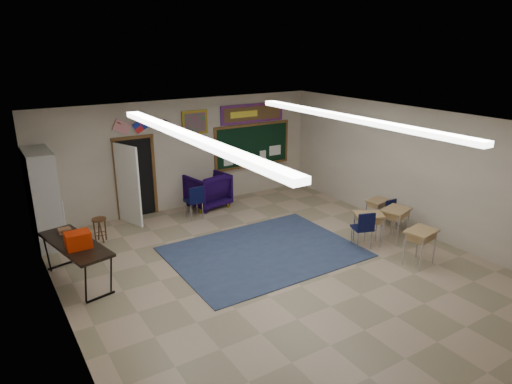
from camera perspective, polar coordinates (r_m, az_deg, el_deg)
floor at (r=9.51m, az=2.65°, el=-9.58°), size 9.00×9.00×0.00m
back_wall at (r=12.70m, az=-8.99°, el=4.68°), size 8.00×0.04×3.00m
front_wall at (r=6.15m, az=28.29°, el=-12.69°), size 8.00×0.04×3.00m
left_wall at (r=7.51m, az=-23.23°, el=-6.36°), size 0.04×9.00×3.00m
right_wall at (r=11.58m, az=19.22°, el=2.55°), size 0.04×9.00×3.00m
ceiling at (r=8.53m, az=2.95°, el=8.54°), size 8.00×9.00×0.04m
area_rug at (r=10.19m, az=0.98°, el=-7.48°), size 4.00×3.00×0.02m
fluorescent_strips at (r=8.54m, az=2.94°, el=8.14°), size 3.86×6.00×0.10m
doorway at (r=12.18m, az=-15.07°, el=1.52°), size 1.10×0.89×2.16m
chalkboard at (r=13.67m, az=-0.42°, el=5.72°), size 2.55×0.14×1.30m
bulletin_board at (r=13.49m, az=-0.44°, el=9.81°), size 2.10×0.05×0.55m
framed_art_print at (r=12.64m, az=-7.65°, el=8.61°), size 0.75×0.05×0.65m
wall_clock at (r=12.29m, az=-11.49°, el=8.14°), size 0.32×0.05×0.32m
wall_flags at (r=11.98m, az=-15.30°, el=8.23°), size 1.16×0.06×0.70m
storage_cabinet at (r=11.27m, az=-25.00°, el=-0.73°), size 0.59×1.25×2.20m
wingback_armchair at (r=12.87m, az=-6.11°, el=0.26°), size 1.20×1.22×0.96m
student_chair_reading at (r=12.08m, az=-7.79°, el=-1.19°), size 0.45×0.45×0.89m
student_chair_desk_a at (r=10.56m, az=13.13°, el=-4.51°), size 0.56×0.56×0.87m
student_chair_desk_b at (r=11.69m, az=16.97°, el=-2.89°), size 0.39×0.39×0.75m
student_desk_front_left at (r=10.70m, az=13.81°, el=-4.33°), size 0.78×0.72×0.76m
student_desk_front_right at (r=11.97m, az=14.87°, el=-2.25°), size 0.61×0.50×0.65m
student_desk_back_left at (r=10.09m, az=19.80°, el=-6.29°), size 0.71×0.58×0.77m
student_desk_back_right at (r=11.09m, az=17.00°, el=-3.70°), size 0.77×0.66×0.79m
folding_table at (r=9.49m, az=-21.44°, el=-7.98°), size 1.05×2.07×1.12m
wooden_stool at (r=11.20m, az=-18.92°, el=-4.47°), size 0.32×0.32×0.57m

